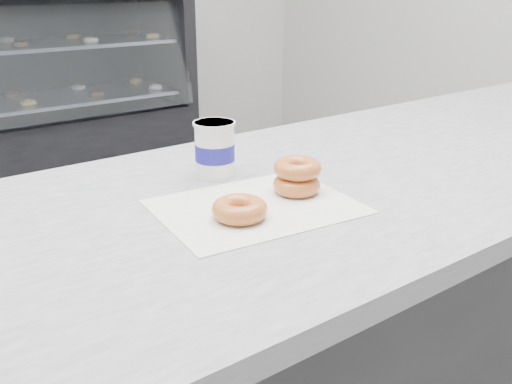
# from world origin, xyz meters

# --- Properties ---
(counter) EXTENTS (3.06, 0.76, 0.90)m
(counter) POSITION_xyz_m (0.00, -0.60, 0.45)
(counter) COLOR #333335
(counter) RESTS_ON ground
(wax_paper) EXTENTS (0.37, 0.30, 0.00)m
(wax_paper) POSITION_xyz_m (-0.11, -0.65, 0.90)
(wax_paper) COLOR silver
(wax_paper) RESTS_ON counter
(donut_single) EXTENTS (0.12, 0.12, 0.03)m
(donut_single) POSITION_xyz_m (-0.16, -0.67, 0.92)
(donut_single) COLOR orange
(donut_single) RESTS_ON wax_paper
(donut_stack) EXTENTS (0.10, 0.10, 0.06)m
(donut_stack) POSITION_xyz_m (-0.00, -0.64, 0.93)
(donut_stack) COLOR orange
(donut_stack) RESTS_ON wax_paper
(coffee_cup) EXTENTS (0.09, 0.09, 0.11)m
(coffee_cup) POSITION_xyz_m (-0.08, -0.47, 0.96)
(coffee_cup) COLOR white
(coffee_cup) RESTS_ON counter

